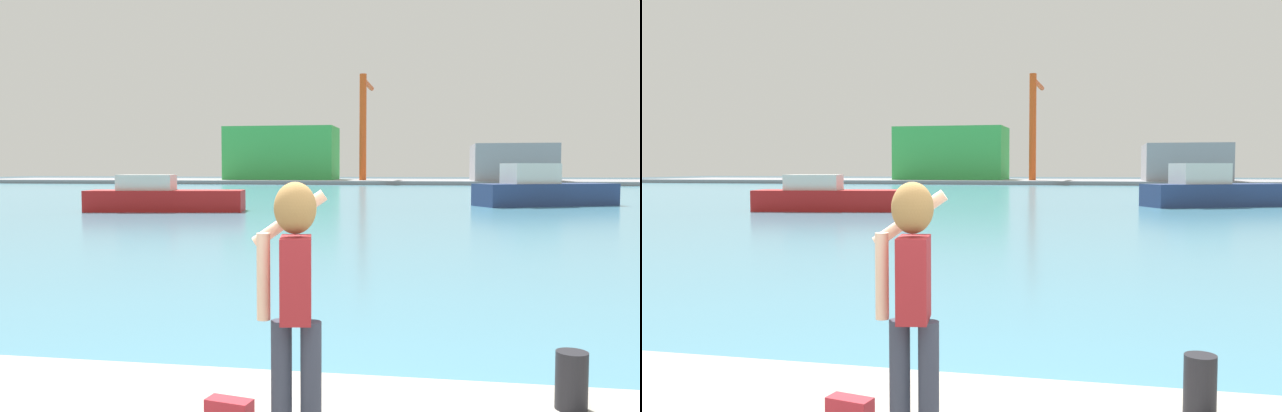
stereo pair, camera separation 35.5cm
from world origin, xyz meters
TOP-DOWN VIEW (x-y plane):
  - ground_plane at (0.00, 50.00)m, footprint 220.00×220.00m
  - harbor_water at (0.00, 52.00)m, footprint 140.00×100.00m
  - far_shore_dock at (0.00, 92.00)m, footprint 140.00×20.00m
  - person_photographer at (-0.49, 0.53)m, footprint 0.53×0.55m
  - harbor_bollard at (1.46, 1.47)m, footprint 0.24×0.24m
  - boat_moored at (-13.51, 28.28)m, footprint 8.36×3.52m
  - boat_moored_2 at (7.05, 36.81)m, footprint 8.89×5.97m
  - warehouse_left at (-21.99, 92.09)m, footprint 16.51×8.32m
  - warehouse_right at (11.50, 89.50)m, footprint 10.75×12.81m
  - port_crane at (-9.21, 89.58)m, footprint 1.11×11.13m

SIDE VIEW (x-z plane):
  - ground_plane at x=0.00m, z-range 0.00..0.00m
  - harbor_water at x=0.00m, z-range 0.00..0.02m
  - far_shore_dock at x=0.00m, z-range 0.00..0.54m
  - harbor_bollard at x=1.46m, z-range 0.46..0.91m
  - boat_moored at x=-13.51m, z-range -0.23..1.69m
  - boat_moored_2 at x=7.05m, z-range -0.34..2.21m
  - person_photographer at x=-0.49m, z-range 0.66..2.40m
  - warehouse_right at x=11.50m, z-range 0.54..5.54m
  - warehouse_left at x=-21.99m, z-range 0.54..8.47m
  - port_crane at x=-9.21m, z-range 2.27..17.38m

